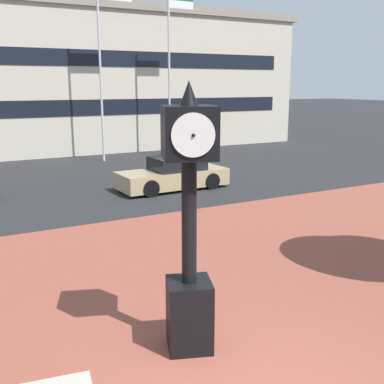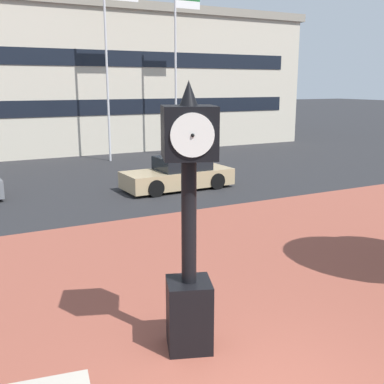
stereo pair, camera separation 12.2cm
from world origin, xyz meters
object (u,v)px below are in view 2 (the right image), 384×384
object	(u,v)px
car_street_near	(179,175)
civic_building	(54,80)
flagpole_primary	(110,52)
street_clock	(189,229)
flagpole_secondary	(178,61)

from	to	relation	value
car_street_near	civic_building	xyz separation A→B (m)	(-0.87, 18.38, 3.81)
car_street_near	flagpole_primary	world-z (taller)	flagpole_primary
flagpole_primary	civic_building	xyz separation A→B (m)	(-0.86, 10.38, -1.32)
civic_building	car_street_near	bearing A→B (deg)	-87.30
street_clock	flagpole_secondary	xyz separation A→B (m)	(8.75, 18.42, 3.36)
street_clock	car_street_near	bearing A→B (deg)	84.78
street_clock	flagpole_secondary	distance (m)	20.66
flagpole_primary	flagpole_secondary	size ratio (longest dim) A/B	1.03
car_street_near	flagpole_secondary	distance (m)	10.08
street_clock	flagpole_secondary	bearing A→B (deg)	84.47
car_street_near	flagpole_secondary	bearing A→B (deg)	-27.98
car_street_near	flagpole_primary	bearing A→B (deg)	-2.13
flagpole_secondary	street_clock	bearing A→B (deg)	-115.42
car_street_near	street_clock	bearing A→B (deg)	152.73
flagpole_secondary	civic_building	size ratio (longest dim) A/B	0.29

